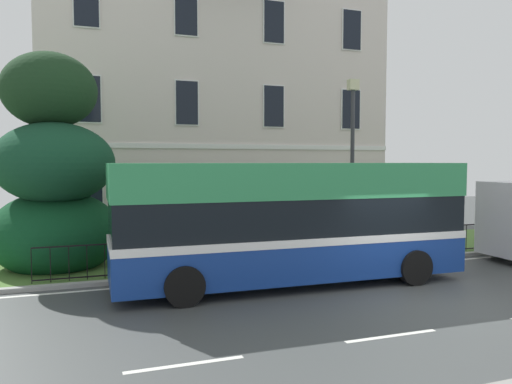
{
  "coord_description": "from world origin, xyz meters",
  "views": [
    {
      "loc": [
        -7.53,
        -9.63,
        3.34
      ],
      "look_at": [
        -2.38,
        4.92,
        2.39
      ],
      "focal_mm": 34.44,
      "sensor_mm": 36.0,
      "label": 1
    }
  ],
  "objects_px": {
    "georgian_townhouse": "(202,87)",
    "litter_bin": "(287,242)",
    "single_decker_bus": "(291,221)",
    "street_lamp_post": "(352,154)",
    "evergreen_tree": "(54,182)"
  },
  "relations": [
    {
      "from": "georgian_townhouse",
      "to": "litter_bin",
      "type": "xyz_separation_m",
      "value": [
        0.25,
        -10.95,
        -6.6
      ]
    },
    {
      "from": "street_lamp_post",
      "to": "georgian_townhouse",
      "type": "bearing_deg",
      "value": 104.48
    },
    {
      "from": "georgian_townhouse",
      "to": "street_lamp_post",
      "type": "distance_m",
      "value": 11.73
    },
    {
      "from": "street_lamp_post",
      "to": "evergreen_tree",
      "type": "bearing_deg",
      "value": 173.52
    },
    {
      "from": "street_lamp_post",
      "to": "litter_bin",
      "type": "distance_m",
      "value": 3.88
    },
    {
      "from": "evergreen_tree",
      "to": "litter_bin",
      "type": "distance_m",
      "value": 7.55
    },
    {
      "from": "georgian_townhouse",
      "to": "litter_bin",
      "type": "relative_size",
      "value": 13.96
    },
    {
      "from": "single_decker_bus",
      "to": "litter_bin",
      "type": "xyz_separation_m",
      "value": [
        1.0,
        2.66,
        -1.05
      ]
    },
    {
      "from": "single_decker_bus",
      "to": "litter_bin",
      "type": "distance_m",
      "value": 3.03
    },
    {
      "from": "evergreen_tree",
      "to": "single_decker_bus",
      "type": "distance_m",
      "value": 7.37
    },
    {
      "from": "georgian_townhouse",
      "to": "single_decker_bus",
      "type": "bearing_deg",
      "value": -93.14
    },
    {
      "from": "evergreen_tree",
      "to": "street_lamp_post",
      "type": "relative_size",
      "value": 1.13
    },
    {
      "from": "evergreen_tree",
      "to": "street_lamp_post",
      "type": "bearing_deg",
      "value": -6.48
    },
    {
      "from": "evergreen_tree",
      "to": "street_lamp_post",
      "type": "xyz_separation_m",
      "value": [
        9.69,
        -1.1,
        0.89
      ]
    },
    {
      "from": "georgian_townhouse",
      "to": "single_decker_bus",
      "type": "height_order",
      "value": "georgian_townhouse"
    }
  ]
}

